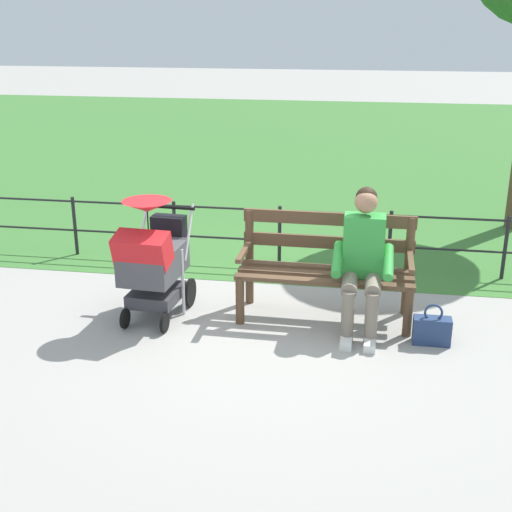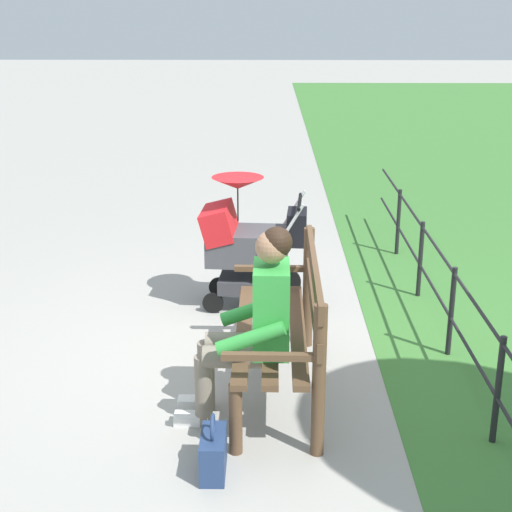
{
  "view_description": "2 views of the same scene",
  "coord_description": "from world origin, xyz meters",
  "views": [
    {
      "loc": [
        -0.9,
        5.74,
        2.68
      ],
      "look_at": [
        0.02,
        0.16,
        0.65
      ],
      "focal_mm": 47.4,
      "sensor_mm": 36.0,
      "label": 1
    },
    {
      "loc": [
        -5.26,
        0.04,
        2.55
      ],
      "look_at": [
        0.27,
        0.11,
        0.69
      ],
      "focal_mm": 53.5,
      "sensor_mm": 36.0,
      "label": 2
    }
  ],
  "objects": [
    {
      "name": "ground_plane",
      "position": [
        0.0,
        0.0,
        0.0
      ],
      "size": [
        60.0,
        60.0,
        0.0
      ],
      "primitive_type": "plane",
      "color": "#9E9B93"
    },
    {
      "name": "grass_lawn",
      "position": [
        0.0,
        -8.8,
        0.0
      ],
      "size": [
        40.0,
        16.0,
        0.01
      ],
      "primitive_type": "cube",
      "color": "#3D7533",
      "rests_on": "ground"
    },
    {
      "name": "park_bench",
      "position": [
        -0.59,
        -0.12,
        0.53
      ],
      "size": [
        1.61,
        0.62,
        0.96
      ],
      "color": "brown",
      "rests_on": "ground"
    },
    {
      "name": "person_on_bench",
      "position": [
        -0.92,
        0.11,
        0.68
      ],
      "size": [
        0.53,
        0.74,
        1.28
      ],
      "color": "slate",
      "rests_on": "ground"
    },
    {
      "name": "stroller",
      "position": [
        0.96,
        0.2,
        0.59
      ],
      "size": [
        0.56,
        0.92,
        1.15
      ],
      "color": "black",
      "rests_on": "ground"
    },
    {
      "name": "handbag",
      "position": [
        -1.54,
        0.33,
        0.13
      ],
      "size": [
        0.32,
        0.14,
        0.37
      ],
      "color": "navy",
      "rests_on": "ground"
    },
    {
      "name": "park_fence",
      "position": [
        -0.27,
        -1.35,
        0.42
      ],
      "size": [
        7.25,
        0.04,
        0.7
      ],
      "color": "black",
      "rests_on": "ground"
    }
  ]
}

